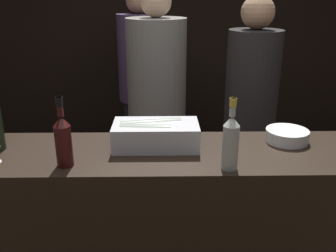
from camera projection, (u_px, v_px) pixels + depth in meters
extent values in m
cube|color=black|center=(164.00, 22.00, 3.88)|extent=(6.40, 0.06, 2.80)
cube|color=black|center=(168.00, 236.00, 1.97)|extent=(1.95, 0.52, 0.98)
cube|color=silver|center=(156.00, 135.00, 1.84)|extent=(0.42, 0.22, 0.12)
cylinder|color=#9EA899|center=(145.00, 132.00, 1.79)|extent=(0.25, 0.09, 0.08)
cylinder|color=#9EA899|center=(151.00, 127.00, 1.86)|extent=(0.31, 0.13, 0.08)
cylinder|color=white|center=(287.00, 136.00, 1.91)|extent=(0.22, 0.22, 0.06)
cylinder|color=gray|center=(288.00, 131.00, 1.90)|extent=(0.18, 0.18, 0.01)
cylinder|color=#380F0F|center=(64.00, 146.00, 1.63)|extent=(0.07, 0.07, 0.18)
cone|color=#380F0F|center=(61.00, 121.00, 1.59)|extent=(0.07, 0.07, 0.04)
cylinder|color=#380F0F|center=(60.00, 107.00, 1.56)|extent=(0.03, 0.03, 0.08)
cylinder|color=black|center=(59.00, 101.00, 1.56)|extent=(0.03, 0.03, 0.04)
cylinder|color=#B2B7AD|center=(230.00, 148.00, 1.59)|extent=(0.07, 0.07, 0.20)
cone|color=#B2B7AD|center=(232.00, 121.00, 1.55)|extent=(0.07, 0.07, 0.04)
cylinder|color=#B2B7AD|center=(233.00, 107.00, 1.53)|extent=(0.03, 0.03, 0.08)
cylinder|color=gold|center=(233.00, 102.00, 1.52)|extent=(0.03, 0.03, 0.04)
cube|color=black|center=(158.00, 170.00, 2.89)|extent=(0.31, 0.23, 0.80)
cylinder|color=slate|center=(157.00, 72.00, 2.63)|extent=(0.42, 0.42, 0.73)
sphere|color=beige|center=(156.00, 1.00, 2.47)|extent=(0.21, 0.21, 0.21)
cube|color=black|center=(142.00, 141.00, 3.46)|extent=(0.28, 0.21, 0.80)
cylinder|color=#473356|center=(140.00, 58.00, 3.20)|extent=(0.38, 0.38, 0.73)
sphere|color=tan|center=(138.00, 0.00, 3.04)|extent=(0.21, 0.21, 0.21)
cube|color=black|center=(244.00, 183.00, 2.72)|extent=(0.26, 0.19, 0.77)
cylinder|color=black|center=(252.00, 85.00, 2.47)|extent=(0.35, 0.35, 0.71)
sphere|color=tan|center=(258.00, 12.00, 2.31)|extent=(0.21, 0.21, 0.21)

